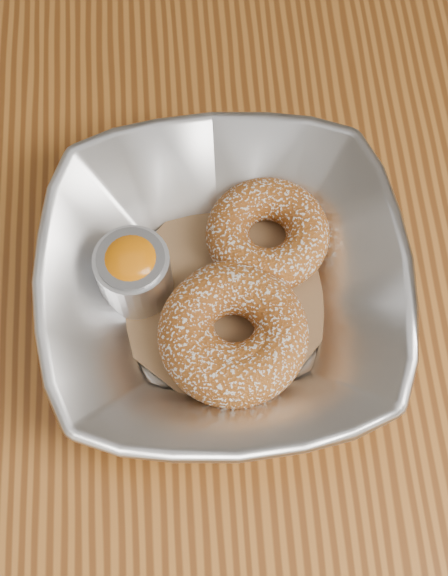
{
  "coord_description": "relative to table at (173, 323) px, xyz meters",
  "views": [
    {
      "loc": [
        0.03,
        -0.24,
        1.28
      ],
      "look_at": [
        0.04,
        -0.03,
        0.78
      ],
      "focal_mm": 50.0,
      "sensor_mm": 36.0,
      "label": 1
    }
  ],
  "objects": [
    {
      "name": "donut_back",
      "position": [
        0.08,
        0.02,
        0.12
      ],
      "size": [
        0.09,
        0.09,
        0.03
      ],
      "primitive_type": "torus",
      "rotation": [
        0.0,
        0.0,
        -0.02
      ],
      "color": "#924B18",
      "rests_on": "parchment"
    },
    {
      "name": "serving_bowl",
      "position": [
        0.04,
        -0.03,
        0.13
      ],
      "size": [
        0.25,
        0.25,
        0.06
      ],
      "primitive_type": "imported",
      "color": "silver",
      "rests_on": "table"
    },
    {
      "name": "parchment",
      "position": [
        0.04,
        -0.03,
        0.11
      ],
      "size": [
        0.2,
        0.2,
        0.0
      ],
      "primitive_type": "cube",
      "rotation": [
        0.0,
        0.0,
        0.83
      ],
      "color": "olive",
      "rests_on": "table"
    },
    {
      "name": "donut_front",
      "position": [
        0.05,
        -0.05,
        0.13
      ],
      "size": [
        0.13,
        0.13,
        0.03
      ],
      "primitive_type": "torus",
      "rotation": [
        0.0,
        0.0,
        0.46
      ],
      "color": "#924B18",
      "rests_on": "parchment"
    },
    {
      "name": "table",
      "position": [
        0.0,
        0.0,
        0.0
      ],
      "size": [
        1.2,
        0.8,
        0.75
      ],
      "color": "brown",
      "rests_on": "ground_plane"
    },
    {
      "name": "ramekin",
      "position": [
        -0.02,
        -0.01,
        0.13
      ],
      "size": [
        0.05,
        0.05,
        0.05
      ],
      "color": "silver",
      "rests_on": "table"
    },
    {
      "name": "ground_plane",
      "position": [
        0.0,
        0.0,
        -0.65
      ],
      "size": [
        4.0,
        4.0,
        0.0
      ],
      "primitive_type": "plane",
      "color": "#565659",
      "rests_on": "ground"
    },
    {
      "name": "donut_extra",
      "position": [
        0.05,
        -0.06,
        0.13
      ],
      "size": [
        0.12,
        0.12,
        0.04
      ],
      "primitive_type": "torus",
      "rotation": [
        0.0,
        0.0,
        -0.19
      ],
      "color": "#924B18",
      "rests_on": "parchment"
    }
  ]
}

